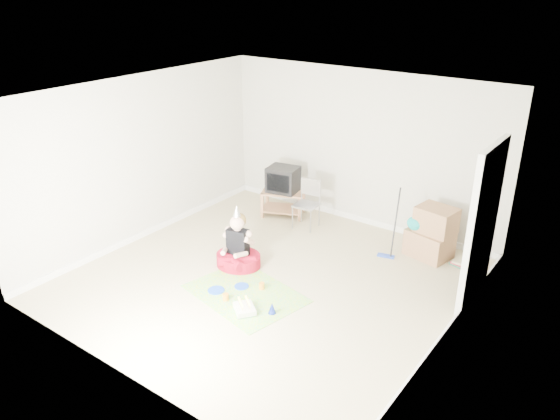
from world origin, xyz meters
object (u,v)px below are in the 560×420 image
Objects in this scene: crt_tv at (283,179)px; seated_woman at (238,253)px; folding_chair at (306,205)px; cardboard_boxes at (431,233)px; birthday_cake at (244,309)px; tv_stand at (283,201)px.

crt_tv is 0.53× the size of seated_woman.
crt_tv is 0.61× the size of folding_chair.
seated_woman is (-0.06, -1.69, -0.20)m from folding_chair.
seated_woman is (-2.15, -1.94, -0.17)m from cardboard_boxes.
birthday_cake is (1.39, -2.77, -0.63)m from crt_tv.
cardboard_boxes is at bearing -9.52° from crt_tv.
crt_tv is 0.70m from folding_chair.
birthday_cake is at bearing -46.39° from seated_woman.
crt_tv is (-0.00, 0.00, 0.40)m from tv_stand.
birthday_cake is (-1.31, -2.82, -0.34)m from cardboard_boxes.
seated_woman is 2.54× the size of birthday_cake.
folding_chair is at bearing -28.14° from crt_tv.
folding_chair reaches higher than birthday_cake.
crt_tv is at bearing 106.27° from seated_woman.
seated_woman is at bearing -92.15° from folding_chair.
folding_chair is at bearing 106.77° from birthday_cake.
tv_stand is 1.06× the size of cardboard_boxes.
seated_woman reaches higher than tv_stand.
seated_woman is at bearing -73.73° from tv_stand.
tv_stand is 3.10m from birthday_cake.
crt_tv reaches higher than folding_chair.
birthday_cake is (0.84, -0.88, -0.17)m from seated_woman.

